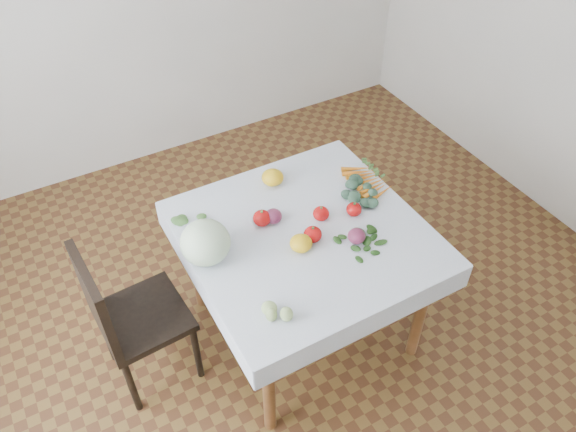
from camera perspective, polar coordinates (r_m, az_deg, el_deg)
name	(u,v)px	position (r m, az deg, el deg)	size (l,w,h in m)	color
ground	(302,325)	(3.30, 1.46, -11.03)	(4.00, 4.00, 0.00)	brown
table	(305,247)	(2.79, 1.69, -3.15)	(1.00, 1.00, 0.75)	brown
tablecloth	(305,233)	(2.72, 1.73, -1.71)	(1.12, 1.12, 0.01)	white
chair	(124,315)	(2.80, -16.33, -9.58)	(0.43, 0.43, 0.90)	black
cabbage	(205,243)	(2.55, -8.40, -2.69)	(0.23, 0.23, 0.21)	silver
tomato_a	(262,218)	(2.74, -2.66, -0.22)	(0.09, 0.09, 0.08)	#B50C0C
tomato_b	(313,234)	(2.66, 2.53, -1.88)	(0.09, 0.09, 0.08)	#B50C0C
tomato_c	(321,214)	(2.77, 3.38, 0.24)	(0.08, 0.08, 0.07)	#B50C0C
tomato_d	(354,209)	(2.81, 6.72, 0.67)	(0.08, 0.08, 0.07)	#B50C0C
heirloom_back	(273,177)	(2.97, -1.57, 3.94)	(0.12, 0.12, 0.08)	#EDA419
heirloom_front	(301,243)	(2.62, 1.33, -2.78)	(0.11, 0.11, 0.07)	#EDA419
onion_a	(273,216)	(2.75, -1.49, -0.02)	(0.09, 0.09, 0.07)	#52173A
onion_b	(357,236)	(2.67, 6.98, -2.03)	(0.09, 0.09, 0.07)	#52173A
tomatillo_cluster	(280,311)	(2.37, -0.86, -9.58)	(0.10, 0.14, 0.05)	#B3D57B
carrot_bunch	(367,181)	(3.02, 8.07, 3.54)	(0.18, 0.31, 0.03)	orange
kale_bunch	(355,193)	(2.93, 6.85, 2.35)	(0.26, 0.26, 0.04)	#335440
basil_bunch	(365,241)	(2.69, 7.85, -2.57)	(0.27, 0.19, 0.01)	#254D18
dill_bunch	(192,226)	(2.78, -9.76, -0.96)	(0.22, 0.16, 0.02)	#50823C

